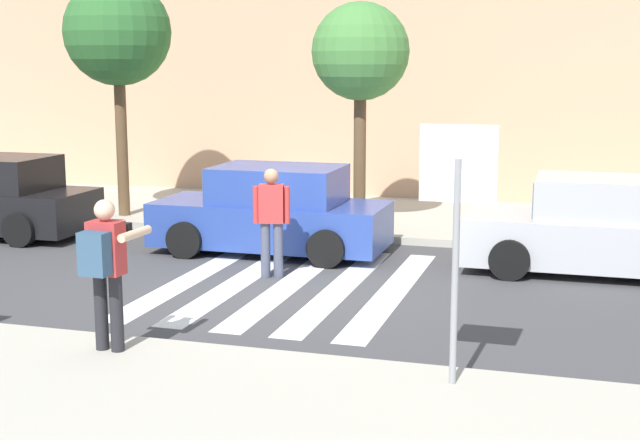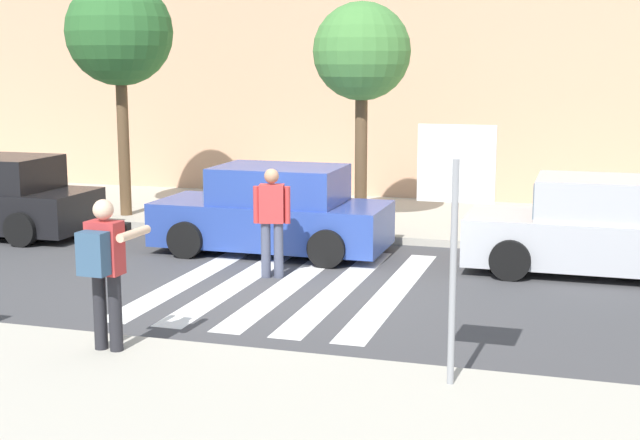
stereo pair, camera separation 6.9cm
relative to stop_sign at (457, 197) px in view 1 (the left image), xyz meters
name	(u,v)px [view 1 (the left image)]	position (x,y,z in m)	size (l,w,h in m)	color
ground_plane	(286,288)	(-3.04, 3.68, -2.05)	(120.00, 120.00, 0.00)	#424244
sidewalk_far	(375,217)	(-3.04, 9.68, -1.98)	(60.00, 4.80, 0.14)	#B2AD9E
building_facade_far	(415,85)	(-3.04, 14.08, 0.70)	(56.00, 4.00, 5.51)	tan
crosswalk_stripe_0	(194,277)	(-4.64, 3.88, -2.05)	(0.44, 5.20, 0.01)	silver
crosswalk_stripe_1	(241,281)	(-3.84, 3.88, -2.05)	(0.44, 5.20, 0.01)	silver
crosswalk_stripe_2	(290,284)	(-3.04, 3.88, -2.05)	(0.44, 5.20, 0.01)	silver
crosswalk_stripe_3	(340,288)	(-2.24, 3.88, -2.05)	(0.44, 5.20, 0.01)	silver
crosswalk_stripe_4	(393,292)	(-1.44, 3.88, -2.05)	(0.44, 5.20, 0.01)	silver
stop_sign	(457,197)	(0.00, 0.00, 0.00)	(0.76, 0.08, 2.62)	gray
photographer_with_backpack	(105,262)	(-3.87, -0.09, -0.88)	(0.61, 0.86, 1.72)	#232328
pedestrian_crossing	(272,217)	(-3.45, 4.23, -1.08)	(0.57, 0.32, 1.72)	#474C60
parked_car_blue	(273,212)	(-4.05, 5.98, -1.33)	(4.10, 1.92, 1.55)	#284293
parked_car_silver	(599,229)	(1.46, 5.98, -1.33)	(4.10, 1.92, 1.55)	#B7BABF
street_tree_west	(118,34)	(-8.11, 8.02, 1.86)	(2.20, 2.20, 4.91)	brown
street_tree_center	(360,54)	(-3.01, 8.11, 1.45)	(1.88, 1.88, 4.34)	brown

